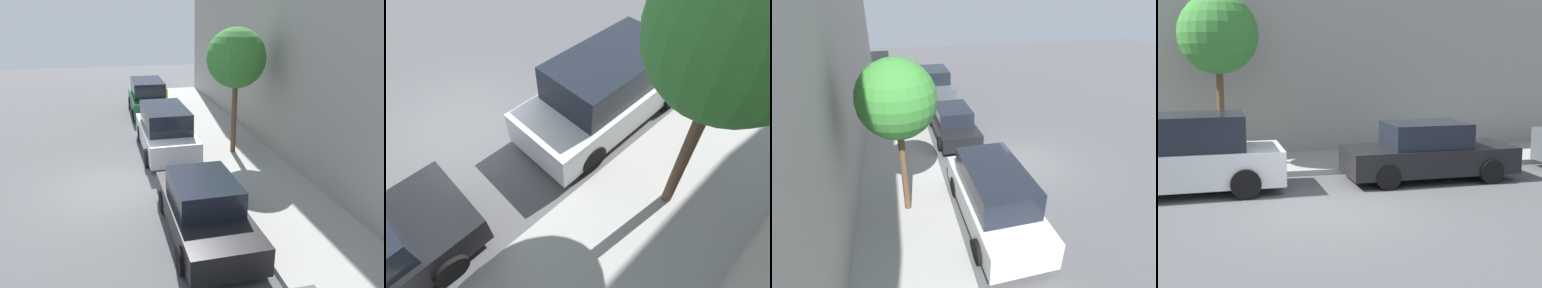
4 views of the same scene
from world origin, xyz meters
TOP-DOWN VIEW (x-y plane):
  - ground_plane at (0.00, 0.00)m, footprint 60.00×60.00m
  - sidewalk at (5.03, 0.00)m, footprint 3.05×32.00m
  - parked_sedan_second at (2.36, -3.23)m, footprint 1.92×4.53m
  - parked_minivan_third at (2.34, 3.10)m, footprint 2.02×4.94m
  - street_tree at (4.94, 2.08)m, footprint 2.25×2.25m

SIDE VIEW (x-z plane):
  - ground_plane at x=0.00m, z-range 0.00..0.00m
  - sidewalk at x=5.03m, z-range 0.00..0.15m
  - parked_sedan_second at x=2.36m, z-range -0.04..1.50m
  - parked_minivan_third at x=2.34m, z-range -0.03..1.87m
  - street_tree at x=4.94m, z-range 1.43..6.29m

